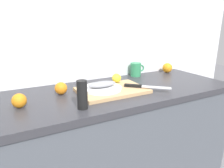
# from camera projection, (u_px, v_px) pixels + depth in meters

# --- Properties ---
(back_wall) EXTENTS (3.20, 0.05, 2.50)m
(back_wall) POSITION_uv_depth(u_px,v_px,m) (68.00, 33.00, 1.38)
(back_wall) COLOR white
(back_wall) RESTS_ON ground_plane
(kitchen_counter) EXTENTS (2.00, 0.60, 0.90)m
(kitchen_counter) POSITION_uv_depth(u_px,v_px,m) (89.00, 158.00, 1.33)
(kitchen_counter) COLOR #4C5159
(kitchen_counter) RESTS_ON ground_plane
(cutting_board) EXTENTS (0.41, 0.28, 0.02)m
(cutting_board) POSITION_uv_depth(u_px,v_px,m) (112.00, 90.00, 1.24)
(cutting_board) COLOR tan
(cutting_board) RESTS_ON kitchen_counter
(white_plate) EXTENTS (0.24, 0.24, 0.01)m
(white_plate) POSITION_uv_depth(u_px,v_px,m) (102.00, 88.00, 1.22)
(white_plate) COLOR white
(white_plate) RESTS_ON cutting_board
(fish_fillet) EXTENTS (0.18, 0.08, 0.04)m
(fish_fillet) POSITION_uv_depth(u_px,v_px,m) (102.00, 84.00, 1.22)
(fish_fillet) COLOR gray
(fish_fillet) RESTS_ON white_plate
(chef_knife) EXTENTS (0.24, 0.21, 0.02)m
(chef_knife) POSITION_uv_depth(u_px,v_px,m) (141.00, 86.00, 1.26)
(chef_knife) COLOR silver
(chef_knife) RESTS_ON cutting_board
(lemon_0) EXTENTS (0.06, 0.06, 0.06)m
(lemon_0) POSITION_uv_depth(u_px,v_px,m) (116.00, 78.00, 1.37)
(lemon_0) COLOR yellow
(lemon_0) RESTS_ON cutting_board
(coffee_mug_2) EXTENTS (0.12, 0.08, 0.11)m
(coffee_mug_2) POSITION_uv_depth(u_px,v_px,m) (136.00, 69.00, 1.62)
(coffee_mug_2) COLOR #338C59
(coffee_mug_2) RESTS_ON kitchen_counter
(orange_1) EXTENTS (0.07, 0.07, 0.07)m
(orange_1) POSITION_uv_depth(u_px,v_px,m) (61.00, 88.00, 1.19)
(orange_1) COLOR orange
(orange_1) RESTS_ON kitchen_counter
(orange_2) EXTENTS (0.08, 0.08, 0.08)m
(orange_2) POSITION_uv_depth(u_px,v_px,m) (167.00, 68.00, 1.74)
(orange_2) COLOR orange
(orange_2) RESTS_ON kitchen_counter
(orange_3) EXTENTS (0.07, 0.07, 0.07)m
(orange_3) POSITION_uv_depth(u_px,v_px,m) (19.00, 101.00, 1.00)
(orange_3) COLOR orange
(orange_3) RESTS_ON kitchen_counter
(pepper_mill) EXTENTS (0.05, 0.05, 0.14)m
(pepper_mill) POSITION_uv_depth(u_px,v_px,m) (82.00, 95.00, 0.97)
(pepper_mill) COLOR black
(pepper_mill) RESTS_ON kitchen_counter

